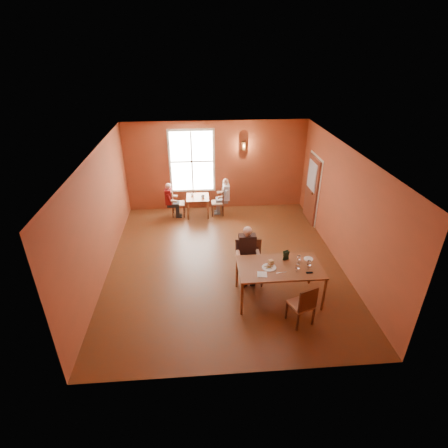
{
  "coord_description": "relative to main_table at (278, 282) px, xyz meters",
  "views": [
    {
      "loc": [
        -0.63,
        -7.7,
        5.25
      ],
      "look_at": [
        0.0,
        0.2,
        1.05
      ],
      "focal_mm": 28.0,
      "sensor_mm": 36.0,
      "label": 1
    }
  ],
  "objects": [
    {
      "name": "sandwich",
      "position": [
        -0.19,
        0.06,
        0.49
      ],
      "size": [
        0.12,
        0.12,
        0.11
      ],
      "primitive_type": "cube",
      "rotation": [
        0.0,
        0.0,
        0.45
      ],
      "color": "tan",
      "rests_on": "main_table"
    },
    {
      "name": "ceiling",
      "position": [
        -1.09,
        1.53,
        2.57
      ],
      "size": [
        6.0,
        7.0,
        0.04
      ],
      "primitive_type": "cube",
      "color": "white",
      "rests_on": "wall_back"
    },
    {
      "name": "second_table",
      "position": [
        -1.74,
        4.46,
        -0.11
      ],
      "size": [
        0.74,
        0.74,
        0.65
      ],
      "primitive_type": null,
      "color": "brown",
      "rests_on": "ground"
    },
    {
      "name": "cup_a",
      "position": [
        -1.57,
        4.37,
        0.27
      ],
      "size": [
        0.13,
        0.13,
        0.09
      ],
      "primitive_type": "imported",
      "rotation": [
        0.0,
        0.0,
        -0.11
      ],
      "color": "white",
      "rests_on": "second_table"
    },
    {
      "name": "goblet_c",
      "position": [
        0.32,
        -0.22,
        0.54
      ],
      "size": [
        0.1,
        0.1,
        0.21
      ],
      "primitive_type": null,
      "rotation": [
        0.0,
        0.0,
        -0.24
      ],
      "color": "white",
      "rests_on": "main_table"
    },
    {
      "name": "chair_diner_white",
      "position": [
        -1.09,
        4.46,
        0.01
      ],
      "size": [
        0.39,
        0.39,
        0.89
      ],
      "primitive_type": null,
      "rotation": [
        0.0,
        0.0,
        1.57
      ],
      "color": "#572612",
      "rests_on": "ground"
    },
    {
      "name": "diner_maroon",
      "position": [
        -2.42,
        4.46,
        0.15
      ],
      "size": [
        0.46,
        0.46,
        1.16
      ],
      "primitive_type": null,
      "rotation": [
        0.0,
        0.0,
        -1.57
      ],
      "color": "maroon",
      "rests_on": "ground"
    },
    {
      "name": "wall_front",
      "position": [
        -1.09,
        -1.97,
        1.07
      ],
      "size": [
        6.0,
        0.04,
        3.0
      ],
      "primitive_type": "cube",
      "color": "brown",
      "rests_on": "ground"
    },
    {
      "name": "door",
      "position": [
        1.85,
        3.83,
        0.62
      ],
      "size": [
        0.12,
        1.04,
        2.1
      ],
      "primitive_type": "cube",
      "color": "maroon",
      "rests_on": "ground"
    },
    {
      "name": "wall_left",
      "position": [
        -4.09,
        1.53,
        1.07
      ],
      "size": [
        0.04,
        7.0,
        3.0
      ],
      "primitive_type": "cube",
      "color": "brown",
      "rests_on": "ground"
    },
    {
      "name": "knife",
      "position": [
        -0.02,
        -0.23,
        0.43
      ],
      "size": [
        0.23,
        0.05,
        0.0
      ],
      "primitive_type": "cube",
      "rotation": [
        0.0,
        0.0,
        0.13
      ],
      "color": "white",
      "rests_on": "main_table"
    },
    {
      "name": "side_plate",
      "position": [
        0.7,
        0.23,
        0.44
      ],
      "size": [
        0.26,
        0.26,
        0.02
      ],
      "primitive_type": "cylinder",
      "rotation": [
        0.0,
        0.0,
        -0.32
      ],
      "color": "silver",
      "rests_on": "main_table"
    },
    {
      "name": "main_table",
      "position": [
        0.0,
        0.0,
        0.0
      ],
      "size": [
        1.84,
        1.04,
        0.86
      ],
      "primitive_type": null,
      "color": "brown",
      "rests_on": "ground"
    },
    {
      "name": "ground",
      "position": [
        -1.09,
        1.53,
        -0.43
      ],
      "size": [
        6.0,
        7.0,
        0.01
      ],
      "primitive_type": "cube",
      "color": "brown",
      "rests_on": "ground"
    },
    {
      "name": "diner_white",
      "position": [
        -1.06,
        4.46,
        0.16
      ],
      "size": [
        0.48,
        0.48,
        1.19
      ],
      "primitive_type": null,
      "rotation": [
        0.0,
        0.0,
        1.57
      ],
      "color": "white",
      "rests_on": "ground"
    },
    {
      "name": "sunglasses",
      "position": [
        0.57,
        -0.28,
        0.44
      ],
      "size": [
        0.14,
        0.04,
        0.02
      ],
      "primitive_type": "cube",
      "rotation": [
        0.0,
        0.0,
        -0.01
      ],
      "color": "black",
      "rests_on": "main_table"
    },
    {
      "name": "chair_diner_main",
      "position": [
        -0.5,
        0.65,
        0.1
      ],
      "size": [
        0.47,
        0.47,
        1.07
      ],
      "primitive_type": null,
      "rotation": [
        0.0,
        0.0,
        3.14
      ],
      "color": "brown",
      "rests_on": "ground"
    },
    {
      "name": "cup_b",
      "position": [
        -1.92,
        4.56,
        0.26
      ],
      "size": [
        0.11,
        0.11,
        0.08
      ],
      "primitive_type": "imported",
      "rotation": [
        0.0,
        0.0,
        0.34
      ],
      "color": "white",
      "rests_on": "second_table"
    },
    {
      "name": "diner_main",
      "position": [
        -0.5,
        0.62,
        0.24
      ],
      "size": [
        0.53,
        0.53,
        1.34
      ],
      "primitive_type": null,
      "rotation": [
        0.0,
        0.0,
        3.14
      ],
      "color": "black",
      "rests_on": "ground"
    },
    {
      "name": "goblet_a",
      "position": [
        0.44,
        0.12,
        0.53
      ],
      "size": [
        0.08,
        0.08,
        0.19
      ],
      "primitive_type": null,
      "rotation": [
        0.0,
        0.0,
        -0.06
      ],
      "color": "white",
      "rests_on": "main_table"
    },
    {
      "name": "plate_food",
      "position": [
        -0.25,
        -0.04,
        0.45
      ],
      "size": [
        0.32,
        0.32,
        0.04
      ],
      "primitive_type": "cylinder",
      "rotation": [
        0.0,
        0.0,
        0.01
      ],
      "color": "white",
      "rests_on": "main_table"
    },
    {
      "name": "goblet_b",
      "position": [
        0.6,
        -0.12,
        0.54
      ],
      "size": [
        0.1,
        0.1,
        0.21
      ],
      "primitive_type": null,
      "rotation": [
        0.0,
        0.0,
        0.23
      ],
      "color": "white",
      "rests_on": "main_table"
    },
    {
      "name": "menu_stand",
      "position": [
        0.19,
        0.26,
        0.55
      ],
      "size": [
        0.15,
        0.11,
        0.23
      ],
      "primitive_type": "cube",
      "rotation": [
        0.0,
        0.0,
        0.38
      ],
      "color": "black",
      "rests_on": "main_table"
    },
    {
      "name": "window",
      "position": [
        -1.89,
        4.98,
        1.27
      ],
      "size": [
        1.36,
        0.1,
        1.96
      ],
      "primitive_type": "cube",
      "color": "white",
      "rests_on": "wall_back"
    },
    {
      "name": "wall_right",
      "position": [
        1.91,
        1.53,
        1.07
      ],
      "size": [
        0.04,
        7.0,
        3.0
      ],
      "primitive_type": "cube",
      "color": "brown",
      "rests_on": "ground"
    },
    {
      "name": "wall_back",
      "position": [
        -1.09,
        5.03,
        1.07
      ],
      "size": [
        6.0,
        0.04,
        3.0
      ],
      "primitive_type": "cube",
      "color": "brown",
      "rests_on": "ground"
    },
    {
      "name": "napkin",
      "position": [
        -0.44,
        -0.26,
        0.44
      ],
      "size": [
        0.23,
        0.23,
        0.01
      ],
      "primitive_type": "cube",
      "rotation": [
        0.0,
        0.0,
        -0.14
      ],
      "color": "white",
      "rests_on": "main_table"
    },
    {
      "name": "wall_sconce",
      "position": [
        -0.19,
        4.93,
        1.77
      ],
      "size": [
        0.16,
        0.16,
        0.28
      ],
      "primitive_type": "cylinder",
      "color": "brown",
      "rests_on": "wall_back"
    },
    {
      "name": "chair_empty",
      "position": [
        0.29,
        -0.79,
        0.05
      ],
      "size": [
        0.55,
        0.55,
        0.97
      ],
      "primitive_type": null,
      "rotation": [
        0.0,
        0.0,
        0.36
      ],
      "color": "brown",
      "rests_on": "ground"
    },
    {
      "name": "chair_diner_maroon",
      "position": [
        -2.39,
        4.46,
        0.03
      ],
      "size": [
        0.41,
        0.41,
        0.92
      ],
      "primitive_type": null,
      "rotation": [
        0.0,
        0.0,
        -1.57
      ],
      "color": "#452113",
      "rests_on": "ground"
    }
  ]
}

